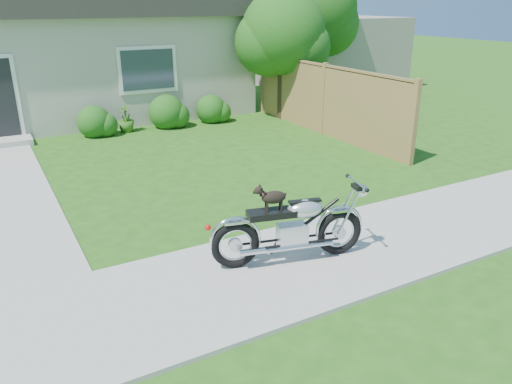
% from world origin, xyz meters
% --- Properties ---
extents(ground, '(80.00, 80.00, 0.00)m').
position_xyz_m(ground, '(0.00, 0.00, 0.00)').
color(ground, '#235114').
rests_on(ground, ground).
extents(sidewalk, '(24.00, 2.20, 0.04)m').
position_xyz_m(sidewalk, '(0.00, 0.00, 0.02)').
color(sidewalk, '#9E9B93').
rests_on(sidewalk, ground).
extents(walkway, '(1.20, 8.00, 0.03)m').
position_xyz_m(walkway, '(-1.50, 5.00, 0.01)').
color(walkway, '#9E9B93').
rests_on(walkway, ground).
extents(house, '(12.60, 7.03, 4.50)m').
position_xyz_m(house, '(-0.00, 11.99, 2.16)').
color(house, beige).
rests_on(house, ground).
extents(fence, '(0.12, 6.62, 1.90)m').
position_xyz_m(fence, '(6.30, 5.75, 0.94)').
color(fence, '#9D7146').
rests_on(fence, ground).
extents(tree_near, '(2.54, 2.47, 3.79)m').
position_xyz_m(tree_near, '(6.46, 7.86, 2.43)').
color(tree_near, '#3D2B1C').
rests_on(tree_near, ground).
extents(tree_far, '(3.05, 3.05, 4.68)m').
position_xyz_m(tree_far, '(9.16, 10.17, 3.00)').
color(tree_far, '#3D2B1C').
rests_on(tree_far, ground).
extents(shrub_row, '(10.02, 1.15, 1.15)m').
position_xyz_m(shrub_row, '(-0.60, 8.50, 0.43)').
color(shrub_row, '#1F5215').
rests_on(shrub_row, ground).
extents(potted_plant_right, '(0.51, 0.51, 0.79)m').
position_xyz_m(potted_plant_right, '(1.64, 8.55, 0.40)').
color(potted_plant_right, '#366C1D').
rests_on(potted_plant_right, ground).
extents(motorcycle_with_dog, '(2.19, 0.84, 1.14)m').
position_xyz_m(motorcycle_with_dog, '(1.60, 0.07, 0.54)').
color(motorcycle_with_dog, black).
rests_on(motorcycle_with_dog, sidewalk).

